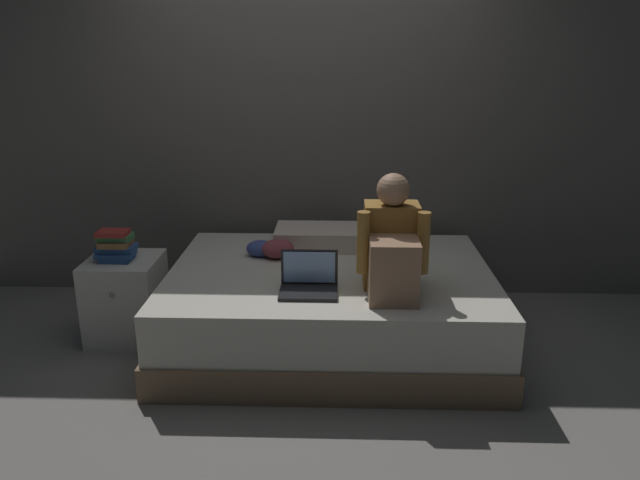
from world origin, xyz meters
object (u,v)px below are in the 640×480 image
Objects in this scene: laptop at (309,282)px; clothes_pile at (271,249)px; person_sitting at (392,249)px; pillow at (317,237)px; book_stack at (116,246)px; bed at (330,306)px; nightstand at (126,298)px.

laptop is 1.01× the size of clothes_pile.
person_sitting is 1.17× the size of pillow.
book_stack is at bearing -167.90° from clothes_pile.
bed is at bearing -0.58° from book_stack.
person_sitting is 2.05× the size of laptop.
person_sitting reaches higher than clothes_pile.
book_stack is (-1.33, 0.01, 0.38)m from bed.
bed is 0.69m from person_sitting.
pillow is at bearing 19.61° from book_stack.
nightstand reaches higher than bed.
laptop reaches higher than clothes_pile.
pillow is at bearing 102.50° from bed.
pillow is at bearing 88.98° from laptop.
laptop is (-0.46, -0.01, -0.20)m from person_sitting.
pillow is 2.42× the size of book_stack.
person_sitting is at bearing -12.79° from nightstand.
laptop is 0.57× the size of pillow.
nightstand is 1.68× the size of clothes_pile.
person_sitting is (1.64, -0.37, 0.48)m from nightstand.
pillow is (-0.44, 0.79, -0.19)m from person_sitting.
nightstand is 1.66× the size of laptop.
clothes_pile is (-0.29, -0.24, -0.01)m from pillow.
bed is 0.48m from laptop.
clothes_pile is at bearing 12.10° from book_stack.
nightstand is 1.30m from pillow.
person_sitting is 0.92m from pillow.
nightstand is 0.81× the size of person_sitting.
clothes_pile is (-0.73, 0.56, -0.19)m from person_sitting.
nightstand is at bearing 178.64° from bed.
laptop reaches higher than bed.
book_stack is 0.96m from clothes_pile.
person_sitting reaches higher than nightstand.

